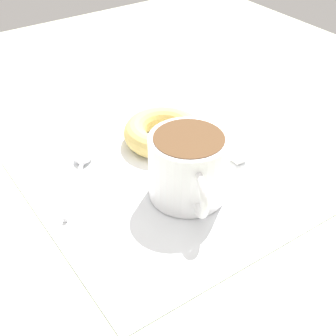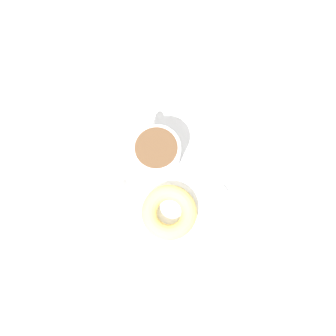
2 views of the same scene
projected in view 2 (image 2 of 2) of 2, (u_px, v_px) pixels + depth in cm
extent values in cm
cube|color=beige|center=(184.00, 175.00, 78.42)|extent=(120.00, 120.00, 2.00)
cube|color=white|center=(168.00, 171.00, 77.46)|extent=(32.19, 32.19, 0.30)
cylinder|color=white|center=(157.00, 154.00, 74.05)|extent=(9.34, 9.34, 7.96)
cylinder|color=brown|center=(156.00, 148.00, 70.38)|extent=(8.14, 8.14, 0.60)
torus|color=white|center=(153.00, 129.00, 75.27)|extent=(2.90, 5.29, 5.36)
torus|color=#E5C66B|center=(169.00, 212.00, 73.67)|extent=(11.03, 11.03, 3.11)
ellipsoid|color=silver|center=(223.00, 195.00, 75.63)|extent=(4.06, 4.32, 0.90)
cylinder|color=silver|center=(224.00, 163.00, 77.39)|extent=(6.97, 9.28, 0.56)
cube|color=white|center=(121.00, 188.00, 75.62)|extent=(1.58, 1.58, 1.58)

